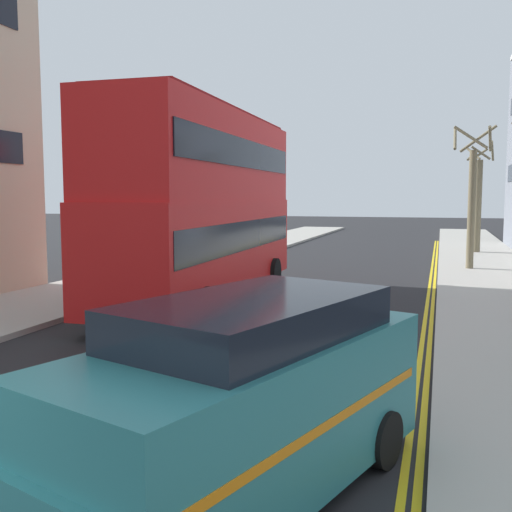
{
  "coord_description": "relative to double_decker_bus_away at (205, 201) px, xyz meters",
  "views": [
    {
      "loc": [
        4.55,
        -1.94,
        3.17
      ],
      "look_at": [
        0.5,
        11.0,
        1.8
      ],
      "focal_mm": 41.46,
      "sensor_mm": 36.0,
      "label": 1
    }
  ],
  "objects": [
    {
      "name": "street_tree_far",
      "position": [
        7.84,
        10.21,
        0.09
      ],
      "size": [
        1.78,
        1.83,
        6.03
      ],
      "color": "#6B6047",
      "rests_on": "sidewalk_right"
    },
    {
      "name": "kerb_line_inner",
      "position": [
        6.32,
        -0.25,
        -3.03
      ],
      "size": [
        0.1,
        56.0,
        0.01
      ],
      "primitive_type": "cube",
      "color": "yellow",
      "rests_on": "ground"
    },
    {
      "name": "kerb_line_outer",
      "position": [
        6.48,
        -0.25,
        -3.03
      ],
      "size": [
        0.1,
        56.0,
        0.01
      ],
      "primitive_type": "cube",
      "color": "yellow",
      "rests_on": "ground"
    },
    {
      "name": "street_tree_near",
      "position": [
        8.51,
        18.11,
        -0.15
      ],
      "size": [
        1.58,
        1.42,
        5.95
      ],
      "color": "#6B6047",
      "rests_on": "sidewalk_right"
    },
    {
      "name": "double_decker_bus_away",
      "position": [
        0.0,
        0.0,
        0.0
      ],
      "size": [
        3.02,
        10.87,
        5.64
      ],
      "color": "red",
      "rests_on": "ground"
    },
    {
      "name": "taxi_minivan",
      "position": [
        4.72,
        -10.57,
        -1.96
      ],
      "size": [
        3.29,
        5.16,
        2.12
      ],
      "color": "teal",
      "rests_on": "ground"
    },
    {
      "name": "sidewalk_left",
      "position": [
        -4.42,
        1.75,
        -2.96
      ],
      "size": [
        4.0,
        80.0,
        0.14
      ],
      "primitive_type": "cube",
      "color": "#ADA89E",
      "rests_on": "ground"
    },
    {
      "name": "sidewalk_right",
      "position": [
        8.58,
        1.75,
        -2.96
      ],
      "size": [
        4.0,
        80.0,
        0.14
      ],
      "primitive_type": "cube",
      "color": "#ADA89E",
      "rests_on": "ground"
    }
  ]
}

